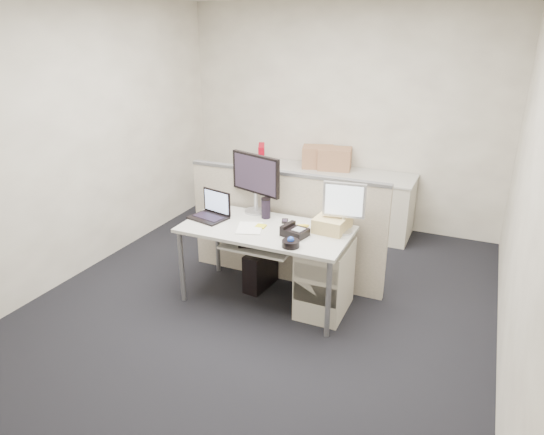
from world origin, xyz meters
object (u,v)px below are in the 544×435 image
at_px(desk_phone, 295,232).
at_px(laptop, 208,206).
at_px(monitor_main, 256,184).
at_px(desk, 266,234).

bearing_deg(desk_phone, laptop, -169.56).
bearing_deg(monitor_main, desk_phone, -16.09).
xyz_separation_m(desk, desk_phone, (0.30, -0.06, 0.10)).
distance_m(laptop, desk_phone, 0.89).
bearing_deg(desk, laptop, -178.02).
bearing_deg(laptop, desk_phone, 10.70).
relative_size(desk, desk_phone, 7.29).
bearing_deg(laptop, desk, 15.28).
height_order(monitor_main, laptop, monitor_main).
bearing_deg(monitor_main, desk, -33.45).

